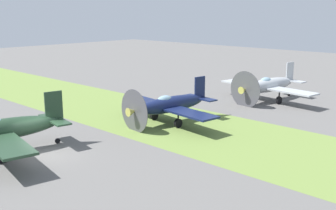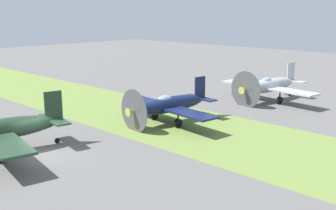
% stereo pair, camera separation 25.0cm
% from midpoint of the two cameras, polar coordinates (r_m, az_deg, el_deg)
% --- Properties ---
extents(ground_plane, '(160.00, 160.00, 0.00)m').
position_cam_midpoint_polar(ground_plane, '(28.75, -16.71, -6.58)').
color(ground_plane, '#605E5B').
extents(grass_verge, '(120.00, 11.00, 0.01)m').
position_cam_midpoint_polar(grass_verge, '(35.63, -0.19, -2.23)').
color(grass_verge, olive).
rests_on(grass_verge, ground).
extents(airplane_wingman, '(10.72, 8.50, 3.80)m').
position_cam_midpoint_polar(airplane_wingman, '(34.66, 0.37, 0.04)').
color(airplane_wingman, '#141E47').
rests_on(airplane_wingman, ground).
extents(airplane_trail, '(11.29, 8.96, 4.00)m').
position_cam_midpoint_polar(airplane_trail, '(44.51, 14.06, 2.66)').
color(airplane_trail, '#B2B7BC').
rests_on(airplane_trail, ground).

